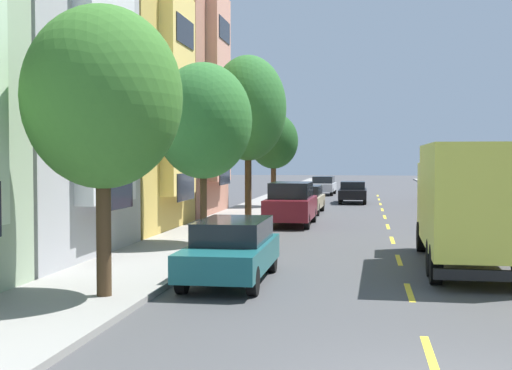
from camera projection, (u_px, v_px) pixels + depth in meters
name	position (u px, v px, depth m)	size (l,w,h in m)	color
ground_plane	(383.00, 212.00, 38.33)	(160.00, 160.00, 0.00)	#424244
sidewalk_left	(251.00, 212.00, 37.45)	(3.20, 120.00, 0.14)	gray
lane_centerline_dashes	(386.00, 221.00, 32.90)	(0.14, 47.20, 0.01)	yellow
townhouse_third_mustard	(45.00, 106.00, 28.72)	(11.68, 7.64, 10.76)	tan
townhouse_fourth_terracotta	(114.00, 99.00, 36.42)	(11.54, 7.64, 12.65)	#B27560
street_tree_nearest	(103.00, 98.00, 14.39)	(3.33, 3.33, 6.06)	#47331E
street_tree_second	(203.00, 121.00, 23.35)	(3.30, 3.30, 6.09)	#47331E
street_tree_third	(248.00, 108.00, 32.26)	(3.57, 3.57, 7.65)	#47331E
street_tree_farthest	(274.00, 141.00, 41.27)	(2.93, 2.93, 5.53)	#47331E
delivery_box_truck	(469.00, 198.00, 18.89)	(2.56, 8.04, 3.39)	#D8D84C
parked_suv_burgundy	(291.00, 203.00, 30.98)	(2.01, 4.82, 1.93)	maroon
parked_wagon_navy	(458.00, 195.00, 41.11)	(1.84, 4.71, 1.50)	navy
parked_pickup_sky	(497.00, 213.00, 27.74)	(2.06, 5.32, 1.73)	#7A9EC6
parked_wagon_teal	(232.00, 249.00, 17.00)	(1.83, 4.71, 1.50)	#195B60
parked_wagon_red	(443.00, 190.00, 47.86)	(1.91, 4.73, 1.50)	#AD1E1E
parked_wagon_silver	(323.00, 185.00, 56.51)	(1.96, 4.75, 1.50)	#B2B5BA
parked_wagon_champagne	(305.00, 198.00, 37.83)	(1.92, 4.74, 1.50)	tan
moving_black_sedan	(353.00, 192.00, 46.27)	(1.80, 4.50, 1.43)	black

